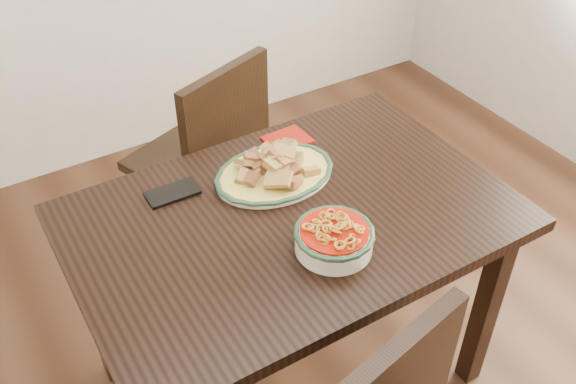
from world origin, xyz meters
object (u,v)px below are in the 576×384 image
chair_far (208,153)px  smartphone (172,193)px  noodle_bowl (334,236)px  fish_plate (274,165)px  dining_table (292,238)px

chair_far → smartphone: bearing=34.5°
chair_far → noodle_bowl: chair_far is taller
fish_plate → noodle_bowl: 0.35m
dining_table → noodle_bowl: size_ratio=5.72×
fish_plate → smartphone: fish_plate is taller
noodle_bowl → smartphone: noodle_bowl is taller
dining_table → noodle_bowl: 0.23m
chair_far → dining_table: bearing=64.0°
dining_table → chair_far: bearing=85.0°
fish_plate → noodle_bowl: bearing=-94.0°
chair_far → fish_plate: (-0.02, -0.54, 0.30)m
smartphone → chair_far: bearing=56.8°
chair_far → smartphone: 0.61m
noodle_bowl → smartphone: 0.51m
fish_plate → smartphone: bearing=164.5°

